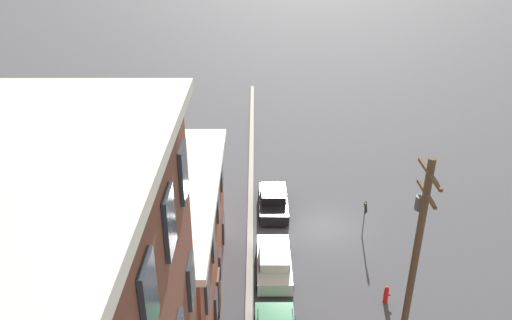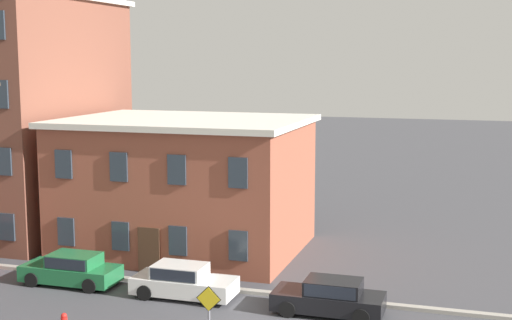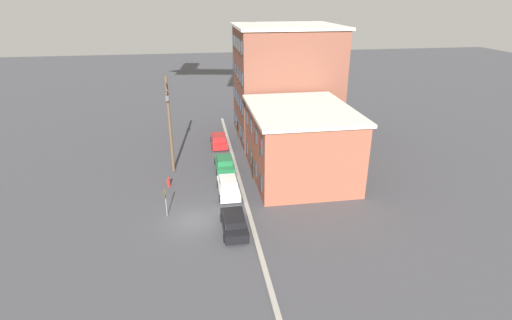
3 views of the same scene
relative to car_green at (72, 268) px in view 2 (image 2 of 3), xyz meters
The scene contains 7 objects.
kerb_strip 9.95m from the car_green, ahead, with size 56.00×0.36×0.16m, color #9E998E.
apartment_corner 14.35m from the car_green, 138.62° to the left, with size 11.51×12.29×13.69m.
apartment_midblock 8.18m from the car_green, 70.70° to the left, with size 12.41×9.65×7.01m.
car_green is the anchor object (origin of this frame).
car_white 5.44m from the car_green, ahead, with size 4.40×1.92×1.43m.
car_black 11.86m from the car_green, ahead, with size 4.40×1.92×1.43m.
caution_sign 10.38m from the car_green, 32.40° to the right, with size 0.90×0.08×2.50m.
Camera 2 is at (7.28, -23.87, 10.07)m, focal length 50.00 mm.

